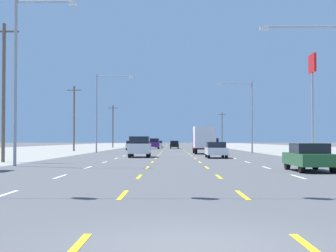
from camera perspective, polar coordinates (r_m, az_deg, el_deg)
name	(u,v)px	position (r m, az deg, el deg)	size (l,w,h in m)	color
ground_plane	(174,151)	(73.92, 0.67, -2.87)	(572.00, 572.00, 0.00)	#4C4C4F
lot_apron_left	(4,151)	(77.85, -17.89, -2.73)	(28.00, 440.00, 0.01)	gray
lane_markings	(173,148)	(112.41, 0.59, -2.44)	(10.64, 227.60, 0.01)	white
signal_span_wire	(175,7)	(16.66, 0.78, 13.22)	(26.60, 0.52, 9.96)	brown
sedan_far_right_nearest	(309,157)	(27.40, 15.54, -3.35)	(1.80, 4.50, 1.46)	#235B2D
sedan_inner_right_near	(216,150)	(46.52, 5.41, -2.67)	(1.80, 4.50, 1.46)	white
suv_inner_left_mid	(140,146)	(48.67, -3.19, -2.31)	(1.98, 4.90, 1.98)	white
box_truck_inner_right_midfar	(204,138)	(60.89, 4.02, -1.41)	(2.40, 7.20, 3.23)	maroon
hatchback_far_left_far	(132,145)	(86.22, -4.12, -2.17)	(1.72, 3.90, 1.54)	white
suv_far_right_farther	(213,144)	(89.63, 5.05, -1.99)	(1.98, 4.90, 1.98)	#4C196B
suv_inner_left_farthest	(154,143)	(96.32, -1.57, -1.97)	(1.98, 4.90, 1.98)	#4C196B
hatchback_center_turn_distant_a	(174,145)	(99.72, 0.72, -2.10)	(1.72, 3.90, 1.54)	black
hatchback_inner_left_distant_b	(159,144)	(116.51, -1.04, -2.03)	(1.72, 3.90, 1.54)	white
sedan_far_right_distant_c	(200,144)	(126.47, 3.64, -2.01)	(1.80, 4.50, 1.46)	#235B2D
pole_sign_right_row_1	(312,78)	(56.12, 15.90, 5.24)	(0.24, 2.30, 10.75)	gray
streetlight_left_row_0	(21,69)	(33.38, -16.16, 6.12)	(3.94, 0.26, 10.61)	gray
streetlight_right_row_0	(329,81)	(33.41, 17.67, 4.89)	(5.03, 0.26, 8.99)	gray
streetlight_left_row_1	(100,107)	(66.89, -7.60, 2.15)	(4.81, 0.26, 10.27)	gray
streetlight_right_row_1	(248,111)	(66.94, 8.97, 1.70)	(4.65, 0.26, 9.28)	gray
utility_pole_left_row_0	(4,90)	(39.67, -17.97, 3.88)	(2.20, 0.26, 10.32)	brown
utility_pole_left_row_1	(74,117)	(78.47, -10.50, 0.97)	(2.20, 0.26, 9.86)	brown
utility_pole_left_row_2	(113,126)	(113.81, -6.21, 0.05)	(2.20, 0.26, 9.44)	brown
utility_pole_right_row_3	(222,128)	(147.30, 6.09, -0.28)	(2.20, 0.26, 9.69)	brown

